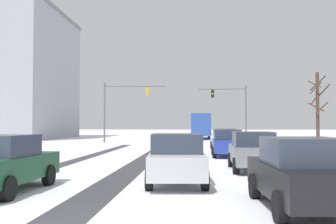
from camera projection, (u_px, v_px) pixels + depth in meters
wheel_track_left_lane at (80, 159)px, 21.02m from camera, size 0.82×30.62×0.01m
wheel_track_right_lane at (145, 160)px, 20.78m from camera, size 1.15×30.62×0.01m
traffic_signal_far_right at (233, 104)px, 44.29m from camera, size 5.59×0.38×6.50m
traffic_signal_far_left at (122, 101)px, 41.25m from camera, size 6.72×0.62×6.50m
car_white_lead at (224, 139)px, 28.85m from camera, size 1.98×4.17×1.62m
car_blue_second at (227, 143)px, 22.93m from camera, size 1.90×4.14×1.62m
car_grey_third at (253, 151)px, 15.87m from camera, size 1.90×4.13×1.62m
car_silver_fourth at (176, 159)px, 12.25m from camera, size 2.01×4.19×1.62m
car_dark_green_fifth at (3, 163)px, 10.77m from camera, size 1.92×4.14×1.62m
car_black_sixth at (302, 173)px, 8.54m from camera, size 1.95×4.16×1.62m
bus_oncoming at (201, 124)px, 52.78m from camera, size 2.78×11.03×3.38m
bare_tree_sidewalk_far at (318, 106)px, 33.52m from camera, size 2.02×2.03×6.55m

